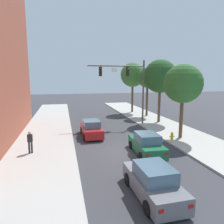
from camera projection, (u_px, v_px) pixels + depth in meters
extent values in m
plane|color=#38383D|center=(128.00, 151.00, 16.32)|extent=(120.00, 120.00, 0.00)
cube|color=#B2AFA8|center=(40.00, 157.00, 14.85)|extent=(5.00, 60.00, 0.15)
cube|color=#B2AFA8|center=(202.00, 144.00, 17.76)|extent=(5.00, 60.00, 0.15)
cylinder|color=#514C47|center=(143.00, 92.00, 25.14)|extent=(0.20, 0.20, 7.50)
cylinder|color=#514C47|center=(116.00, 66.00, 23.90)|extent=(6.63, 0.14, 0.14)
cube|color=black|center=(128.00, 72.00, 24.30)|extent=(0.32, 0.28, 1.05)
sphere|color=red|center=(128.00, 69.00, 24.10)|extent=(0.18, 0.18, 0.18)
sphere|color=#2D2823|center=(128.00, 72.00, 24.16)|extent=(0.18, 0.18, 0.18)
sphere|color=#2D2823|center=(128.00, 75.00, 24.21)|extent=(0.18, 0.18, 0.18)
cube|color=black|center=(100.00, 72.00, 23.59)|extent=(0.32, 0.28, 1.05)
sphere|color=red|center=(101.00, 68.00, 23.39)|extent=(0.18, 0.18, 0.18)
sphere|color=#2D2823|center=(101.00, 71.00, 23.44)|extent=(0.18, 0.18, 0.18)
sphere|color=#2D2823|center=(101.00, 74.00, 23.50)|extent=(0.18, 0.18, 0.18)
cube|color=white|center=(114.00, 70.00, 23.90)|extent=(0.60, 0.03, 0.44)
cube|color=#B21E1E|center=(91.00, 131.00, 20.46)|extent=(1.79, 4.24, 0.80)
cube|color=slate|center=(91.00, 124.00, 20.20)|extent=(1.54, 2.03, 0.64)
cylinder|color=black|center=(82.00, 130.00, 21.55)|extent=(0.23, 0.64, 0.64)
cylinder|color=black|center=(97.00, 129.00, 21.95)|extent=(0.23, 0.64, 0.64)
cylinder|color=black|center=(85.00, 137.00, 19.06)|extent=(0.23, 0.64, 0.64)
cylinder|color=black|center=(102.00, 136.00, 19.46)|extent=(0.23, 0.64, 0.64)
cube|color=red|center=(88.00, 135.00, 18.26)|extent=(0.20, 0.04, 0.14)
cube|color=red|center=(102.00, 135.00, 18.58)|extent=(0.20, 0.04, 0.14)
cube|color=#1E663D|center=(146.00, 146.00, 15.74)|extent=(1.92, 4.28, 0.80)
cube|color=slate|center=(147.00, 138.00, 15.48)|extent=(1.60, 2.08, 0.64)
cylinder|color=black|center=(131.00, 145.00, 16.91)|extent=(0.25, 0.65, 0.64)
cylinder|color=black|center=(150.00, 144.00, 17.19)|extent=(0.25, 0.65, 0.64)
cylinder|color=black|center=(141.00, 156.00, 14.38)|extent=(0.25, 0.65, 0.64)
cylinder|color=black|center=(163.00, 155.00, 14.66)|extent=(0.25, 0.65, 0.64)
cube|color=red|center=(148.00, 156.00, 13.55)|extent=(0.20, 0.05, 0.14)
cube|color=red|center=(166.00, 154.00, 13.77)|extent=(0.20, 0.05, 0.14)
cube|color=slate|center=(153.00, 185.00, 10.09)|extent=(1.78, 4.23, 0.80)
cube|color=slate|center=(154.00, 172.00, 9.83)|extent=(1.54, 2.03, 0.64)
cylinder|color=black|center=(128.00, 179.00, 11.18)|extent=(0.23, 0.64, 0.64)
cylinder|color=black|center=(156.00, 176.00, 11.57)|extent=(0.23, 0.64, 0.64)
cylinder|color=black|center=(148.00, 208.00, 8.69)|extent=(0.23, 0.64, 0.64)
cylinder|color=black|center=(183.00, 203.00, 9.08)|extent=(0.23, 0.64, 0.64)
cube|color=red|center=(161.00, 212.00, 7.89)|extent=(0.20, 0.04, 0.14)
cube|color=red|center=(191.00, 207.00, 8.20)|extent=(0.20, 0.04, 0.14)
cylinder|color=#333338|center=(29.00, 147.00, 15.47)|extent=(0.14, 0.14, 0.85)
cylinder|color=#333338|center=(32.00, 147.00, 15.51)|extent=(0.14, 0.14, 0.85)
cube|color=#26262D|center=(30.00, 138.00, 15.37)|extent=(0.36, 0.22, 0.56)
sphere|color=tan|center=(30.00, 133.00, 15.31)|extent=(0.22, 0.22, 0.22)
cylinder|color=gold|center=(172.00, 137.00, 18.72)|extent=(0.24, 0.24, 0.55)
sphere|color=gold|center=(172.00, 133.00, 18.66)|extent=(0.22, 0.22, 0.22)
cylinder|color=gold|center=(170.00, 137.00, 18.67)|extent=(0.12, 0.09, 0.09)
cylinder|color=gold|center=(174.00, 137.00, 18.75)|extent=(0.12, 0.09, 0.09)
cylinder|color=brown|center=(181.00, 118.00, 19.32)|extent=(0.32, 0.32, 3.66)
sphere|color=#2D6028|center=(183.00, 84.00, 18.81)|extent=(3.48, 3.48, 3.48)
cylinder|color=brown|center=(159.00, 105.00, 26.17)|extent=(0.32, 0.32, 4.14)
sphere|color=#235123|center=(160.00, 76.00, 25.59)|extent=(4.05, 4.05, 4.05)
cylinder|color=brown|center=(147.00, 101.00, 30.50)|extent=(0.32, 0.32, 4.41)
sphere|color=#2D6028|center=(148.00, 78.00, 29.97)|extent=(2.85, 2.85, 2.85)
cylinder|color=brown|center=(132.00, 98.00, 33.77)|extent=(0.32, 0.32, 4.50)
sphere|color=#387033|center=(133.00, 75.00, 33.17)|extent=(3.82, 3.82, 3.82)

